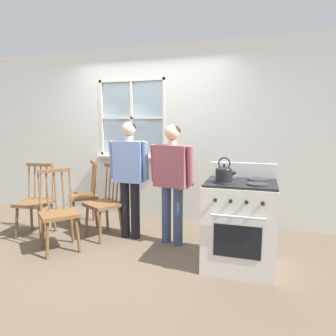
% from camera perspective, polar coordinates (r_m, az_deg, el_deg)
% --- Properties ---
extents(ground_plane, '(16.00, 16.00, 0.00)m').
position_cam_1_polar(ground_plane, '(3.81, -10.51, -15.15)').
color(ground_plane, brown).
extents(wall_back, '(6.40, 0.16, 2.70)m').
position_cam_1_polar(wall_back, '(4.78, -2.89, 6.19)').
color(wall_back, silver).
rests_on(wall_back, ground_plane).
extents(chair_by_window, '(0.56, 0.55, 0.98)m').
position_cam_1_polar(chair_by_window, '(4.13, -11.97, -6.72)').
color(chair_by_window, brown).
rests_on(chair_by_window, ground_plane).
extents(chair_near_wall, '(0.47, 0.45, 0.98)m').
position_cam_1_polar(chair_near_wall, '(4.48, -23.93, -6.05)').
color(chair_near_wall, brown).
rests_on(chair_near_wall, ground_plane).
extents(chair_center_cluster, '(0.58, 0.58, 0.98)m').
position_cam_1_polar(chair_center_cluster, '(3.84, -20.10, -8.17)').
color(chair_center_cluster, brown).
rests_on(chair_center_cluster, ground_plane).
extents(chair_near_stove, '(0.57, 0.58, 0.98)m').
position_cam_1_polar(chair_near_stove, '(4.65, -15.65, -5.13)').
color(chair_near_stove, brown).
rests_on(chair_near_stove, ground_plane).
extents(person_elderly_left, '(0.53, 0.22, 1.54)m').
position_cam_1_polar(person_elderly_left, '(3.94, -7.36, -0.40)').
color(person_elderly_left, black).
rests_on(person_elderly_left, ground_plane).
extents(person_teen_center, '(0.61, 0.32, 1.51)m').
position_cam_1_polar(person_teen_center, '(3.71, 0.81, -1.04)').
color(person_teen_center, '#384766').
rests_on(person_teen_center, ground_plane).
extents(stove, '(0.73, 0.68, 1.08)m').
position_cam_1_polar(stove, '(3.30, 13.49, -10.21)').
color(stove, white).
rests_on(stove, ground_plane).
extents(kettle, '(0.21, 0.17, 0.25)m').
position_cam_1_polar(kettle, '(3.06, 10.64, -0.96)').
color(kettle, black).
rests_on(kettle, stove).
extents(potted_plant, '(0.12, 0.12, 0.22)m').
position_cam_1_polar(potted_plant, '(4.75, -4.45, 3.03)').
color(potted_plant, '#935B3D').
rests_on(potted_plant, wall_back).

